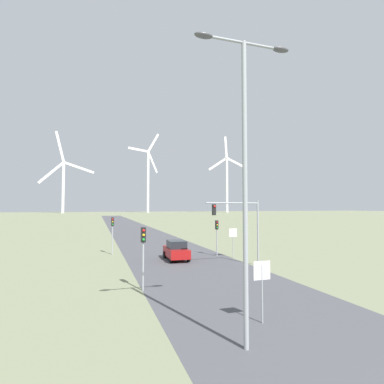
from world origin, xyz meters
TOP-DOWN VIEW (x-y plane):
  - road_surface at (0.00, 48.00)m, footprint 10.00×240.00m
  - streetlamp at (-2.59, 7.06)m, footprint 3.84×0.32m
  - stop_sign_near at (-0.81, 8.98)m, footprint 0.81×0.07m
  - stop_sign_far at (5.26, 24.53)m, footprint 0.81×0.07m
  - traffic_light_post_near_left at (-4.96, 15.50)m, footprint 0.28×0.33m
  - traffic_light_post_near_right at (4.05, 25.76)m, footprint 0.28×0.34m
  - traffic_light_post_mid_left at (-6.03, 29.90)m, footprint 0.28×0.34m
  - traffic_light_mast_overhead at (3.80, 20.19)m, footprint 4.82×0.35m
  - car_approaching at (-0.45, 24.86)m, footprint 1.96×4.17m
  - wind_turbine_left at (-32.35, 247.70)m, footprint 39.89×13.08m
  - wind_turbine_center at (33.84, 250.08)m, footprint 28.10×13.86m
  - wind_turbine_right at (97.94, 230.14)m, footprint 32.28×7.09m

SIDE VIEW (x-z plane):
  - road_surface at x=0.00m, z-range 0.00..0.01m
  - car_approaching at x=-0.45m, z-range 0.00..1.83m
  - stop_sign_near at x=-0.81m, z-range 0.53..3.17m
  - stop_sign_far at x=5.26m, z-range 0.57..3.39m
  - traffic_light_post_near_right at x=4.05m, z-range 0.84..4.44m
  - traffic_light_post_near_left at x=-4.96m, z-range 0.88..4.63m
  - traffic_light_post_mid_left at x=-6.03m, z-range 0.90..4.78m
  - traffic_light_mast_overhead at x=3.80m, z-range 1.23..6.78m
  - streetlamp at x=-2.59m, z-range 1.36..12.49m
  - wind_turbine_left at x=-32.35m, z-range -5.99..57.29m
  - wind_turbine_right at x=97.94m, z-range -4.00..61.08m
  - wind_turbine_center at x=33.84m, z-range -2.99..66.18m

